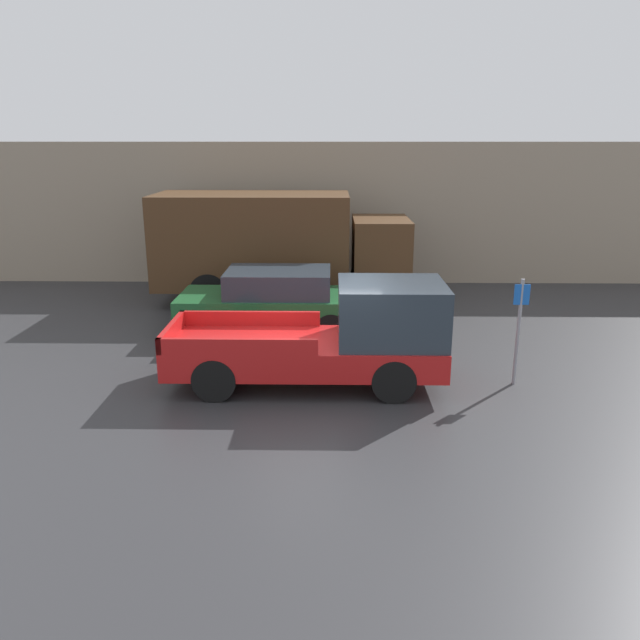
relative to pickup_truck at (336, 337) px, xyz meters
The scene contains 7 objects.
ground_plane 1.04m from the pickup_truck, 147.86° to the right, with size 60.00×60.00×0.00m, color #2D2D30.
building_wall 9.32m from the pickup_truck, 91.96° to the left, with size 28.00×0.15×4.62m.
pickup_truck is the anchor object (origin of this frame).
car 3.73m from the pickup_truck, 113.88° to the left, with size 4.64×2.00×1.61m.
delivery_truck 6.89m from the pickup_truck, 104.95° to the left, with size 7.38×2.61×3.19m.
parking_sign 3.56m from the pickup_truck, ahead, with size 0.30×0.07×2.14m.
newspaper_box 9.72m from the pickup_truck, 113.55° to the left, with size 0.45×0.40×0.97m.
Camera 1 is at (0.20, -11.41, 4.70)m, focal length 35.00 mm.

